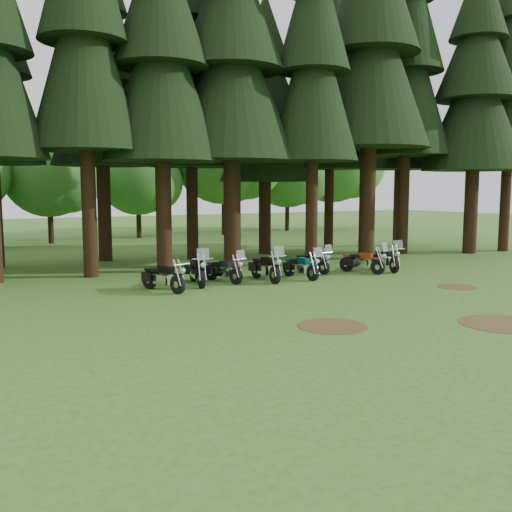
# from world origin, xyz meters

# --- Properties ---
(ground) EXTENTS (120.00, 120.00, 0.00)m
(ground) POSITION_xyz_m (0.00, 0.00, 0.00)
(ground) COLOR #33651D
(ground) RESTS_ON ground
(pine_front_3) EXTENTS (4.32, 4.32, 17.57)m
(pine_front_3) POSITION_xyz_m (-6.29, 9.51, 10.52)
(pine_front_3) COLOR #311E10
(pine_front_3) RESTS_ON ground
(pine_front_4) EXTENTS (4.95, 4.95, 16.33)m
(pine_front_4) POSITION_xyz_m (-3.21, 9.40, 9.78)
(pine_front_4) COLOR #311E10
(pine_front_4) RESTS_ON ground
(pine_front_5) EXTENTS (5.81, 5.81, 16.72)m
(pine_front_5) POSITION_xyz_m (0.07, 9.44, 10.01)
(pine_front_5) COLOR #311E10
(pine_front_5) RESTS_ON ground
(pine_front_6) EXTENTS (4.15, 4.15, 16.75)m
(pine_front_6) POSITION_xyz_m (3.43, 8.02, 10.03)
(pine_front_6) COLOR #311E10
(pine_front_6) RESTS_ON ground
(pine_front_7) EXTENTS (5.98, 5.98, 19.41)m
(pine_front_7) POSITION_xyz_m (7.37, 8.76, 11.62)
(pine_front_7) COLOR #311E10
(pine_front_7) RESTS_ON ground
(pine_front_8) EXTENTS (4.79, 4.79, 18.63)m
(pine_front_8) POSITION_xyz_m (10.62, 9.61, 11.15)
(pine_front_8) COLOR #311E10
(pine_front_8) RESTS_ON ground
(pine_front_9) EXTENTS (5.44, 5.44, 15.89)m
(pine_front_9) POSITION_xyz_m (13.94, 7.83, 9.51)
(pine_front_9) COLOR #311E10
(pine_front_9) RESTS_ON ground
(pine_front_10) EXTENTS (4.25, 4.25, 17.69)m
(pine_front_10) POSITION_xyz_m (16.52, 7.63, 10.59)
(pine_front_10) COLOR #311E10
(pine_front_10) RESTS_ON ground
(pine_back_2) EXTENTS (4.85, 4.85, 16.30)m
(pine_back_2) POSITION_xyz_m (-4.38, 14.40, 9.76)
(pine_back_2) COLOR #311E10
(pine_back_2) RESTS_ON ground
(pine_back_3) EXTENTS (4.35, 4.35, 16.20)m
(pine_back_3) POSITION_xyz_m (-0.37, 12.94, 9.70)
(pine_back_3) COLOR #311E10
(pine_back_3) RESTS_ON ground
(pine_back_4) EXTENTS (4.94, 4.94, 13.78)m
(pine_back_4) POSITION_xyz_m (4.04, 13.25, 8.25)
(pine_back_4) COLOR #311E10
(pine_back_4) RESTS_ON ground
(pine_back_5) EXTENTS (3.94, 3.94, 16.33)m
(pine_back_5) POSITION_xyz_m (8.07, 12.86, 9.78)
(pine_back_5) COLOR #311E10
(pine_back_5) RESTS_ON ground
(pine_back_6) EXTENTS (4.59, 4.59, 16.58)m
(pine_back_6) POSITION_xyz_m (13.36, 12.79, 9.93)
(pine_back_6) COLOR #311E10
(pine_back_6) RESTS_ON ground
(decid_3) EXTENTS (6.12, 5.95, 7.65)m
(decid_3) POSITION_xyz_m (-4.71, 25.13, 4.51)
(decid_3) COLOR #311E10
(decid_3) RESTS_ON ground
(decid_4) EXTENTS (5.93, 5.76, 7.41)m
(decid_4) POSITION_xyz_m (1.58, 26.32, 4.37)
(decid_4) COLOR #311E10
(decid_4) RESTS_ON ground
(decid_5) EXTENTS (8.45, 8.21, 10.56)m
(decid_5) POSITION_xyz_m (8.29, 25.71, 6.23)
(decid_5) COLOR #311E10
(decid_5) RESTS_ON ground
(decid_6) EXTENTS (7.06, 6.86, 8.82)m
(decid_6) POSITION_xyz_m (14.85, 27.01, 5.20)
(decid_6) COLOR #311E10
(decid_6) RESTS_ON ground
(decid_7) EXTENTS (8.44, 8.20, 10.55)m
(decid_7) POSITION_xyz_m (19.46, 26.83, 6.22)
(decid_7) COLOR #311E10
(decid_7) RESTS_ON ground
(dirt_patch_0) EXTENTS (1.80, 1.80, 0.01)m
(dirt_patch_0) POSITION_xyz_m (-3.00, -2.00, 0.01)
(dirt_patch_0) COLOR #4C3D1E
(dirt_patch_0) RESTS_ON ground
(dirt_patch_1) EXTENTS (1.40, 1.40, 0.01)m
(dirt_patch_1) POSITION_xyz_m (4.50, 0.50, 0.01)
(dirt_patch_1) COLOR #4C3D1E
(dirt_patch_1) RESTS_ON ground
(dirt_patch_2) EXTENTS (2.20, 2.20, 0.01)m
(dirt_patch_2) POSITION_xyz_m (1.00, -4.00, 0.01)
(dirt_patch_2) COLOR #4C3D1E
(dirt_patch_2) RESTS_ON ground
(motorcycle_0) EXTENTS (0.83, 2.07, 0.87)m
(motorcycle_0) POSITION_xyz_m (-4.96, 4.94, 0.44)
(motorcycle_0) COLOR black
(motorcycle_0) RESTS_ON ground
(motorcycle_1) EXTENTS (0.78, 2.31, 1.46)m
(motorcycle_1) POSITION_xyz_m (-3.40, 5.59, 0.49)
(motorcycle_1) COLOR black
(motorcycle_1) RESTS_ON ground
(motorcycle_2) EXTENTS (0.75, 2.05, 1.30)m
(motorcycle_2) POSITION_xyz_m (-2.30, 5.61, 0.43)
(motorcycle_2) COLOR black
(motorcycle_2) RESTS_ON ground
(motorcycle_3) EXTENTS (0.47, 2.28, 1.43)m
(motorcycle_3) POSITION_xyz_m (-0.75, 5.12, 0.48)
(motorcycle_3) COLOR black
(motorcycle_3) RESTS_ON ground
(motorcycle_4) EXTENTS (0.49, 2.09, 1.31)m
(motorcycle_4) POSITION_xyz_m (0.75, 4.92, 0.44)
(motorcycle_4) COLOR black
(motorcycle_4) RESTS_ON ground
(motorcycle_5) EXTENTS (0.58, 2.01, 1.26)m
(motorcycle_5) POSITION_xyz_m (2.02, 5.98, 0.42)
(motorcycle_5) COLOR black
(motorcycle_5) RESTS_ON ground
(motorcycle_6) EXTENTS (1.03, 2.06, 1.34)m
(motorcycle_6) POSITION_xyz_m (3.84, 4.90, 0.45)
(motorcycle_6) COLOR black
(motorcycle_6) RESTS_ON ground
(motorcycle_7) EXTENTS (0.91, 2.21, 1.41)m
(motorcycle_7) POSITION_xyz_m (5.22, 4.95, 0.47)
(motorcycle_7) COLOR black
(motorcycle_7) RESTS_ON ground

